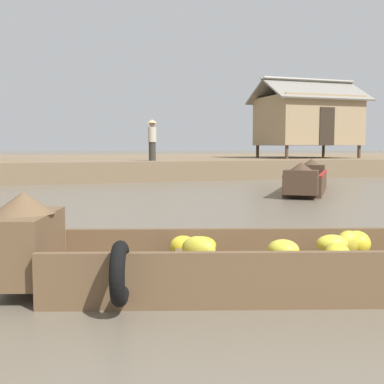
{
  "coord_description": "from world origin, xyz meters",
  "views": [
    {
      "loc": [
        -1.03,
        0.64,
        1.32
      ],
      "look_at": [
        1.24,
        7.47,
        0.66
      ],
      "focal_mm": 45.85,
      "sensor_mm": 36.0,
      "label": 1
    }
  ],
  "objects_px": {
    "banana_boat": "(285,257)",
    "vendor_person": "(152,138)",
    "stilt_house_mid_right": "(307,120)",
    "fishing_skiff_distant": "(307,181)"
  },
  "relations": [
    {
      "from": "banana_boat",
      "to": "vendor_person",
      "type": "height_order",
      "value": "vendor_person"
    },
    {
      "from": "banana_boat",
      "to": "vendor_person",
      "type": "distance_m",
      "value": 15.66
    },
    {
      "from": "stilt_house_mid_right",
      "to": "vendor_person",
      "type": "height_order",
      "value": "stilt_house_mid_right"
    },
    {
      "from": "fishing_skiff_distant",
      "to": "stilt_house_mid_right",
      "type": "xyz_separation_m",
      "value": [
        5.82,
        9.51,
        2.35
      ]
    },
    {
      "from": "stilt_house_mid_right",
      "to": "vendor_person",
      "type": "relative_size",
      "value": 3.09
    },
    {
      "from": "fishing_skiff_distant",
      "to": "vendor_person",
      "type": "xyz_separation_m",
      "value": [
        -2.92,
        6.92,
        1.35
      ]
    },
    {
      "from": "fishing_skiff_distant",
      "to": "stilt_house_mid_right",
      "type": "relative_size",
      "value": 0.8
    },
    {
      "from": "vendor_person",
      "to": "banana_boat",
      "type": "bearing_deg",
      "value": -99.28
    },
    {
      "from": "stilt_house_mid_right",
      "to": "fishing_skiff_distant",
      "type": "bearing_deg",
      "value": -121.48
    },
    {
      "from": "banana_boat",
      "to": "stilt_house_mid_right",
      "type": "relative_size",
      "value": 1.05
    }
  ]
}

